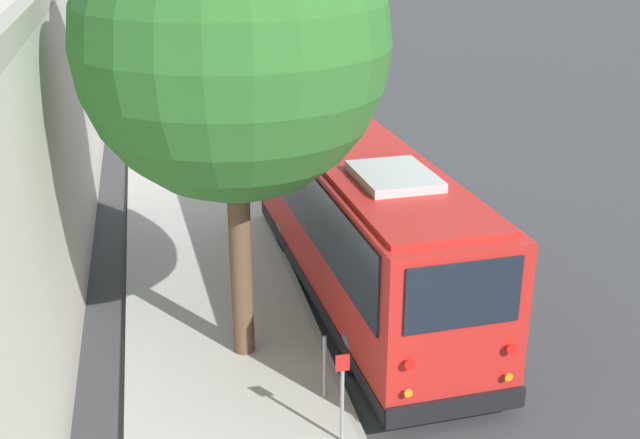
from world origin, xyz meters
name	(u,v)px	position (x,y,z in m)	size (l,w,h in m)	color
ground_plane	(378,296)	(0.00, 0.00, 0.00)	(160.00, 160.00, 0.00)	#3D3D3F
sidewalk_slab	(214,309)	(0.00, 3.58, 0.07)	(80.00, 3.63, 0.15)	#B2AFA8
curb_strip	(302,301)	(0.00, 1.69, 0.07)	(80.00, 0.14, 0.15)	#9D9A94
shuttle_bus	(363,219)	(0.02, 0.37, 1.85)	(10.12, 3.11, 3.45)	red
parked_sedan_maroon	(270,141)	(10.60, 0.72, 0.61)	(4.48, 1.93, 1.31)	maroon
parked_sedan_white	(247,102)	(16.41, 0.72, 0.58)	(4.74, 1.82, 1.26)	silver
parked_sedan_navy	(230,73)	(22.22, 0.77, 0.62)	(4.54, 1.98, 1.32)	#19234C
parked_sedan_tan	(221,53)	(27.80, 0.61, 0.59)	(4.52, 1.84, 1.27)	tan
street_tree	(230,21)	(-1.74, 3.18, 6.25)	(5.24, 5.24, 9.16)	brown
sign_post_near	(342,397)	(-4.95, 2.03, 0.95)	(0.06, 0.22, 1.56)	gray
sign_post_far	(325,367)	(-3.71, 2.03, 0.74)	(0.06, 0.06, 1.18)	gray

